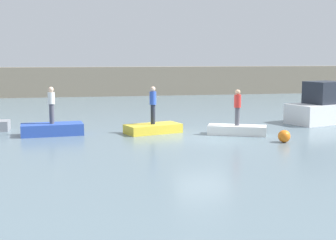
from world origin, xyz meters
The scene contains 10 objects.
ground_plane centered at (0.00, 0.00, 0.00)m, with size 120.00×120.00×0.00m, color slate.
embankment_wall centered at (0.00, 23.49, 1.34)m, with size 80.00×1.20×2.68m, color gray.
motorboat centered at (8.20, 3.54, 0.82)m, with size 5.43×3.44×2.29m.
rowboat_blue centered at (-6.75, 2.09, 0.27)m, with size 2.83×1.22×0.54m, color #2B4CAD.
rowboat_yellow centered at (-2.01, 1.77, 0.22)m, with size 2.63×1.24×0.43m, color gold.
rowboat_white centered at (1.80, 0.51, 0.22)m, with size 2.71×0.94×0.44m, color white.
person_white_shirt centered at (-6.75, 2.09, 1.51)m, with size 0.32×0.32×1.72m.
person_blue_shirt centered at (-2.01, 1.77, 1.45)m, with size 0.32×0.32×1.81m.
person_red_shirt centered at (1.80, 0.51, 1.39)m, with size 0.32×0.32×1.69m.
mooring_buoy centered at (3.12, -1.79, 0.27)m, with size 0.53×0.53×0.53m, color orange.
Camera 1 is at (-5.62, -20.45, 3.69)m, focal length 50.57 mm.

